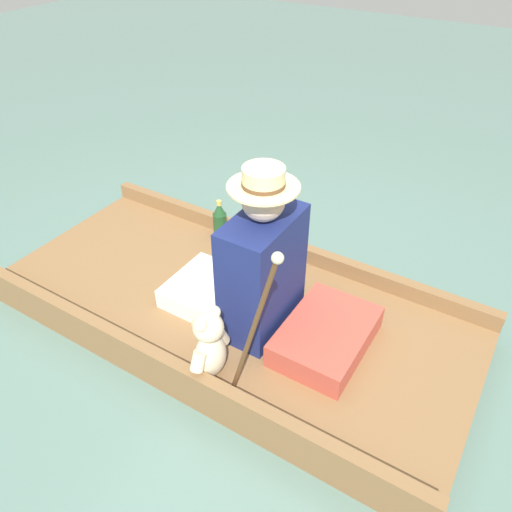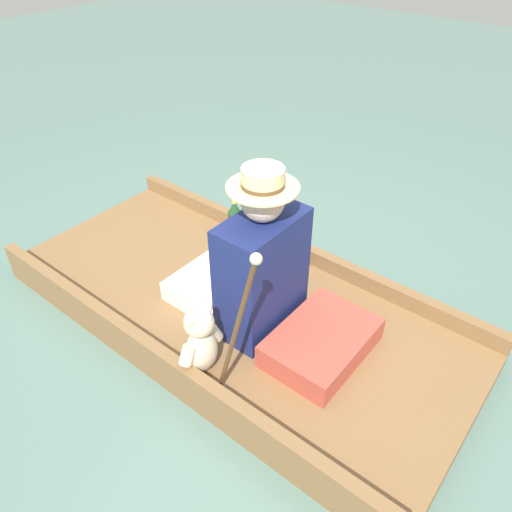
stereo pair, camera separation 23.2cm
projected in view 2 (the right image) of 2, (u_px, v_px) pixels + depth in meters
name	position (u px, v px, depth m)	size (l,w,h in m)	color
ground_plane	(234.00, 318.00, 2.77)	(16.00, 16.00, 0.00)	slate
punt_boat	(234.00, 308.00, 2.72)	(1.15, 2.56, 0.23)	brown
seat_cushion	(321.00, 342.00, 2.36)	(0.54, 0.38, 0.13)	#B24738
seated_person	(252.00, 269.00, 2.39)	(0.45, 0.69, 0.87)	white
teddy_bear	(200.00, 341.00, 2.21)	(0.26, 0.15, 0.37)	beige
wine_glass	(253.00, 247.00, 2.92)	(0.09, 0.09, 0.13)	silver
walking_cane	(239.00, 320.00, 1.87)	(0.04, 0.24, 0.85)	brown
champagne_bottle	(235.00, 220.00, 3.08)	(0.09, 0.09, 0.28)	#1E4723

